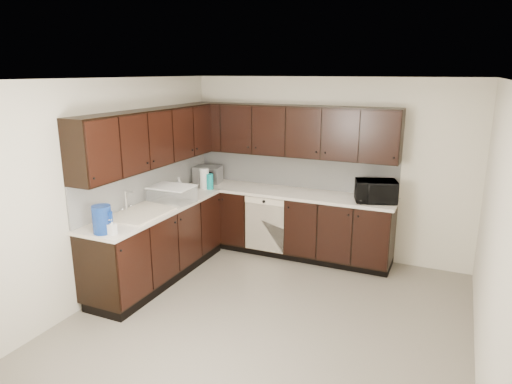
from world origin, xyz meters
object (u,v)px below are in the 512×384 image
at_px(microwave, 376,191).
at_px(storage_bin, 172,194).
at_px(sink, 141,219).
at_px(toaster_oven, 208,174).
at_px(blue_pitcher, 102,219).

xyz_separation_m(microwave, storage_bin, (-2.38, -1.08, -0.04)).
height_order(sink, storage_bin, sink).
bearing_deg(storage_bin, sink, -94.98).
distance_m(toaster_oven, storage_bin, 1.13).
bearing_deg(blue_pitcher, sink, 111.86).
bearing_deg(toaster_oven, microwave, -10.82).
relative_size(microwave, storage_bin, 0.98).
distance_m(sink, microwave, 2.95).
relative_size(sink, storage_bin, 1.57).
distance_m(sink, toaster_oven, 1.72).
height_order(microwave, storage_bin, microwave).
bearing_deg(sink, storage_bin, 85.02).
xyz_separation_m(sink, blue_pitcher, (0.05, -0.69, 0.21)).
relative_size(storage_bin, blue_pitcher, 1.77).
distance_m(microwave, storage_bin, 2.61).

